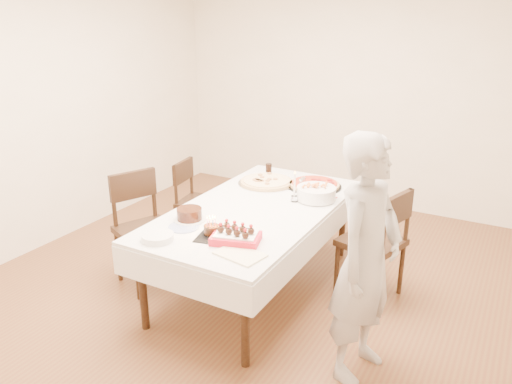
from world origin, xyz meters
The scene contains 22 objects.
floor centered at (0.00, 0.00, 0.00)m, with size 5.00×5.00×0.00m, color brown.
wall_back centered at (0.00, 2.50, 1.35)m, with size 4.50×0.04×2.70m, color #EFE2C9.
wall_left centered at (-2.25, 0.00, 1.35)m, with size 0.04×5.00×2.70m, color #EFE2C9.
dining_table centered at (0.08, 0.03, 0.38)m, with size 1.14×2.14×0.75m, color silver.
chair_right_savory centered at (0.96, 0.40, 0.48)m, with size 0.49×0.49×0.97m, color black, non-canonical shape.
chair_left_savory centered at (-0.88, 0.57, 0.43)m, with size 0.44×0.44×0.87m, color black, non-canonical shape.
chair_left_dessert centered at (-0.79, -0.36, 0.50)m, with size 0.51×0.51×0.99m, color black, non-canonical shape.
person centered at (1.19, -0.56, 0.82)m, with size 0.60×0.39×1.63m, color #B9B3AE.
pizza_white centered at (-0.13, 0.60, 0.77)m, with size 0.54×0.54×0.04m, color beige.
pizza_pepperoni centered at (0.30, 0.75, 0.77)m, with size 0.50×0.50×0.04m, color red.
red_placemat centered at (0.43, 0.48, 0.75)m, with size 0.26×0.26×0.01m, color #B21E1E.
pasta_bowl centered at (0.44, 0.43, 0.81)m, with size 0.34×0.34×0.11m, color white.
taper_candle centered at (0.30, 0.31, 0.89)m, with size 0.06×0.06×0.28m, color white.
shaker_pair centered at (0.24, 0.57, 0.81)m, with size 0.10×0.10×0.12m, color white, non-canonical shape.
cola_glass centered at (-0.24, 0.86, 0.81)m, with size 0.06×0.06×0.11m, color black.
layer_cake centered at (-0.24, -0.46, 0.80)m, with size 0.25×0.25×0.10m, color black.
cake_board centered at (0.13, -0.57, 0.75)m, with size 0.33×0.33×0.01m, color black.
birthday_cake centered at (0.06, -0.60, 0.83)m, with size 0.11×0.11×0.13m, color #3A1D0F.
strawberry_box centered at (0.27, -0.61, 0.79)m, with size 0.33×0.22×0.08m, color red, non-canonical shape.
box_lid centered at (0.40, -0.77, 0.75)m, with size 0.32×0.21×0.03m, color beige.
plate_stack centered at (-0.23, -0.85, 0.77)m, with size 0.23×0.23×0.05m, color white.
china_plate centered at (-0.20, -0.59, 0.75)m, with size 0.23×0.23×0.01m, color white.
Camera 1 is at (1.95, -3.32, 2.28)m, focal length 35.00 mm.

